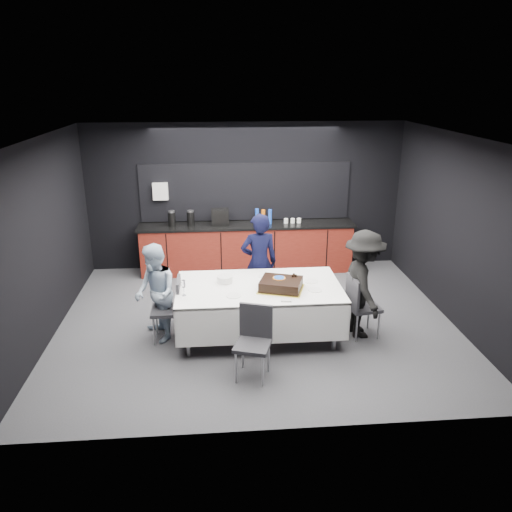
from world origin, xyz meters
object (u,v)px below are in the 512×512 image
at_px(plate_stack, 225,279).
at_px(person_right, 363,284).
at_px(cake_assembly, 281,284).
at_px(chair_near, 254,336).
at_px(chair_left, 172,305).
at_px(person_left, 155,293).
at_px(party_table, 259,295).
at_px(person_center, 259,263).
at_px(champagne_flute, 183,285).
at_px(chair_right, 359,302).

bearing_deg(plate_stack, person_right, -7.60).
bearing_deg(cake_assembly, chair_near, -117.48).
bearing_deg(chair_left, person_left, 172.87).
relative_size(cake_assembly, plate_stack, 3.21).
height_order(cake_assembly, chair_left, cake_assembly).
bearing_deg(chair_near, party_table, 81.41).
distance_m(person_center, person_right, 1.69).
height_order(plate_stack, champagne_flute, champagne_flute).
xyz_separation_m(chair_right, person_right, (0.05, 0.04, 0.25)).
bearing_deg(champagne_flute, cake_assembly, 3.99).
distance_m(cake_assembly, person_center, 1.03).
xyz_separation_m(champagne_flute, person_center, (1.12, 1.10, -0.13)).
bearing_deg(plate_stack, party_table, -19.21).
bearing_deg(chair_right, cake_assembly, -179.52).
height_order(party_table, chair_left, chair_left).
bearing_deg(person_center, chair_left, 26.43).
height_order(champagne_flute, chair_left, champagne_flute).
bearing_deg(person_right, party_table, 84.86).
height_order(chair_near, person_center, person_center).
bearing_deg(chair_left, chair_near, -42.67).
xyz_separation_m(party_table, chair_left, (-1.24, -0.00, -0.11)).
distance_m(plate_stack, chair_near, 1.25).
distance_m(champagne_flute, chair_right, 2.51).
xyz_separation_m(champagne_flute, chair_left, (-0.20, 0.24, -0.40)).
distance_m(party_table, chair_left, 1.24).
relative_size(chair_left, person_center, 0.57).
xyz_separation_m(chair_near, person_left, (-1.31, 1.03, 0.17)).
bearing_deg(champagne_flute, person_left, 147.52).
distance_m(chair_left, chair_near, 1.48).
bearing_deg(person_center, chair_right, 136.88).
height_order(cake_assembly, chair_right, cake_assembly).
relative_size(chair_right, person_center, 0.57).
bearing_deg(champagne_flute, chair_near, -40.67).
bearing_deg(party_table, champagne_flute, -166.94).
height_order(party_table, champagne_flute, champagne_flute).
bearing_deg(champagne_flute, person_right, 3.34).
relative_size(champagne_flute, chair_near, 0.24).
height_order(chair_left, chair_right, same).
bearing_deg(champagne_flute, party_table, 13.06).
xyz_separation_m(chair_left, person_left, (-0.22, 0.03, 0.17)).
bearing_deg(chair_left, person_right, -1.89).
distance_m(plate_stack, chair_right, 1.95).
height_order(plate_stack, person_center, person_center).
xyz_separation_m(party_table, champagne_flute, (-1.04, -0.24, 0.30)).
distance_m(cake_assembly, plate_stack, 0.84).
bearing_deg(cake_assembly, person_right, 2.60).
height_order(champagne_flute, person_left, person_left).
relative_size(champagne_flute, chair_left, 0.24).
height_order(person_center, person_right, person_center).
relative_size(cake_assembly, person_left, 0.51).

